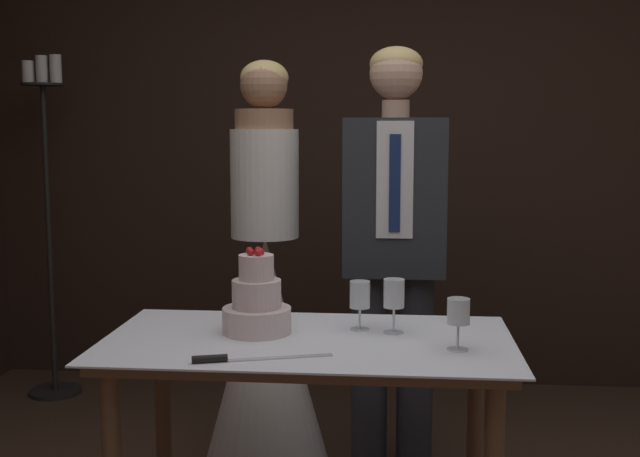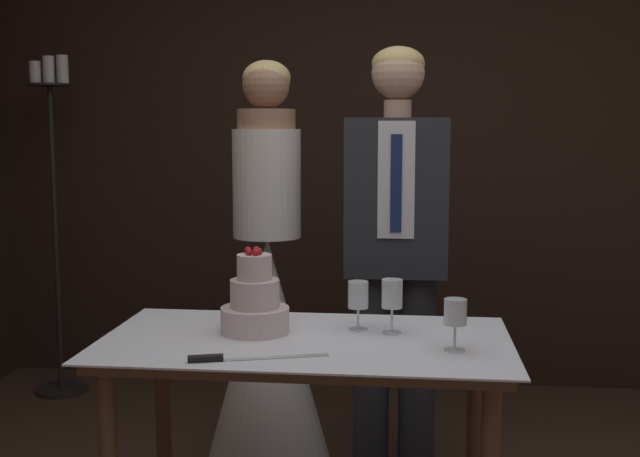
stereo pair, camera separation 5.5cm
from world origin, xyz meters
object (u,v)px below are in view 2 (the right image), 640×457
object	(u,v)px
cake_knife	(231,358)
wine_glass_far	(455,315)
bride	(268,324)
candle_stand	(55,222)
tiered_cake	(255,304)
wine_glass_near	(358,296)
cake_table	(306,371)
wine_glass_middle	(392,297)
groom	(396,239)

from	to	relation	value
cake_knife	wine_glass_far	distance (m)	0.67
bride	candle_stand	world-z (taller)	candle_stand
tiered_cake	candle_stand	world-z (taller)	candle_stand
wine_glass_near	cake_knife	bearing A→B (deg)	-130.86
candle_stand	cake_knife	bearing A→B (deg)	-53.87
wine_glass_far	wine_glass_near	bearing A→B (deg)	144.40
cake_table	wine_glass_near	xyz separation A→B (m)	(0.16, 0.13, 0.22)
wine_glass_middle	wine_glass_near	bearing A→B (deg)	164.66
cake_knife	candle_stand	distance (m)	2.36
wine_glass_middle	wine_glass_far	size ratio (longest dim) A/B	1.12
cake_knife	bride	xyz separation A→B (m)	(-0.09, 1.07, -0.17)
candle_stand	groom	bearing A→B (deg)	-24.47
tiered_cake	wine_glass_far	xyz separation A→B (m)	(0.63, -0.15, 0.02)
wine_glass_near	wine_glass_far	size ratio (longest dim) A/B	1.03
cake_knife	candle_stand	world-z (taller)	candle_stand
cake_table	groom	xyz separation A→B (m)	(0.27, 0.81, 0.32)
bride	groom	bearing A→B (deg)	-0.04
wine_glass_far	bride	bearing A→B (deg)	128.96
cake_table	wine_glass_middle	distance (m)	0.36
wine_glass_middle	candle_stand	world-z (taller)	candle_stand
wine_glass_near	wine_glass_middle	xyz separation A→B (m)	(0.11, -0.03, 0.01)
wine_glass_near	bride	size ratio (longest dim) A/B	0.09
wine_glass_middle	bride	distance (m)	0.93
groom	wine_glass_middle	bearing A→B (deg)	-89.86
tiered_cake	groom	size ratio (longest dim) A/B	0.16
wine_glass_near	wine_glass_far	bearing A→B (deg)	-35.60
tiered_cake	groom	xyz separation A→B (m)	(0.44, 0.75, 0.12)
wine_glass_far	bride	world-z (taller)	bride
bride	groom	size ratio (longest dim) A/B	0.97
wine_glass_middle	groom	world-z (taller)	groom
tiered_cake	wine_glass_near	xyz separation A→B (m)	(0.33, 0.07, 0.02)
wine_glass_middle	groom	xyz separation A→B (m)	(-0.00, 0.71, 0.09)
tiered_cake	bride	distance (m)	0.79
cake_table	bride	size ratio (longest dim) A/B	0.75
wine_glass_middle	candle_stand	xyz separation A→B (m)	(-1.83, 1.54, 0.04)
bride	wine_glass_middle	bearing A→B (deg)	-53.08
wine_glass_far	cake_knife	bearing A→B (deg)	-164.83
cake_table	cake_knife	distance (m)	0.34
tiered_cake	bride	size ratio (longest dim) A/B	0.16
tiered_cake	bride	xyz separation A→B (m)	(-0.09, 0.75, -0.25)
wine_glass_middle	groom	bearing A→B (deg)	90.14
bride	groom	distance (m)	0.65
wine_glass_middle	candle_stand	bearing A→B (deg)	139.93
cake_knife	candle_stand	bearing A→B (deg)	109.07
cake_knife	wine_glass_near	distance (m)	0.52
cake_table	wine_glass_near	bearing A→B (deg)	39.04
cake_table	wine_glass_middle	world-z (taller)	wine_glass_middle
tiered_cake	cake_table	bearing A→B (deg)	-18.84
cake_knife	wine_glass_middle	xyz separation A→B (m)	(0.45, 0.36, 0.11)
wine_glass_middle	bride	xyz separation A→B (m)	(-0.53, 0.71, -0.28)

